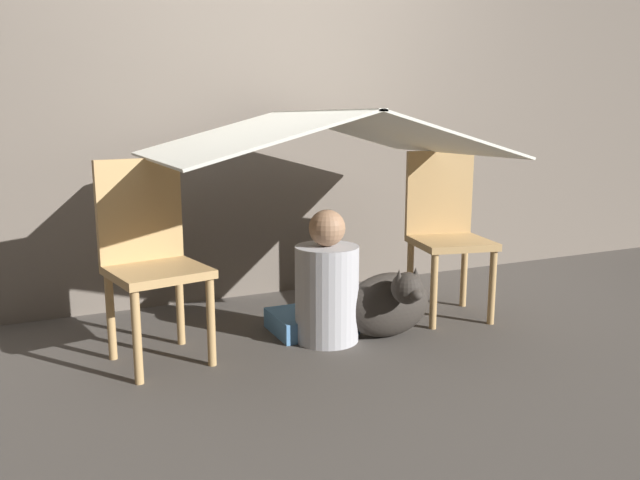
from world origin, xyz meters
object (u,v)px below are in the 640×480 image
Objects in this scene: chair_left at (151,254)px; chair_right at (446,228)px; person_front at (327,287)px; dog at (390,303)px.

chair_left and chair_right have the same top height.
chair_right is (1.54, -0.00, 0.00)m from chair_left.
chair_left reaches higher than person_front.
chair_right is 1.97× the size of dog.
chair_right reaches higher than person_front.
chair_left is at bearing 171.10° from person_front.
dog is at bearing -143.65° from chair_right.
chair_left is 1.13m from dog.
chair_left is 1.54m from chair_right.
chair_right is 0.59m from dog.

